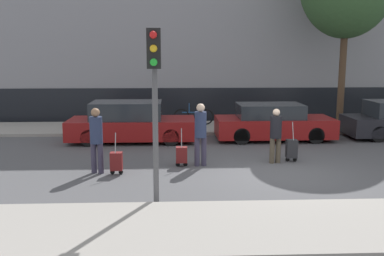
# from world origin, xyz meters

# --- Properties ---
(ground_plane) EXTENTS (80.00, 80.00, 0.00)m
(ground_plane) POSITION_xyz_m (0.00, 0.00, 0.00)
(ground_plane) COLOR #4C4C4F
(sidewalk_near) EXTENTS (28.00, 2.50, 0.12)m
(sidewalk_near) POSITION_xyz_m (0.00, -3.75, 0.06)
(sidewalk_near) COLOR gray
(sidewalk_near) RESTS_ON ground_plane
(sidewalk_far) EXTENTS (28.00, 3.00, 0.12)m
(sidewalk_far) POSITION_xyz_m (0.00, 7.00, 0.06)
(sidewalk_far) COLOR gray
(sidewalk_far) RESTS_ON ground_plane
(building_facade) EXTENTS (28.00, 2.83, 9.69)m
(building_facade) POSITION_xyz_m (0.00, 10.58, 4.83)
(building_facade) COLOR gray
(building_facade) RESTS_ON ground_plane
(parked_car_0) EXTENTS (4.62, 1.87, 1.48)m
(parked_car_0) POSITION_xyz_m (-4.44, 4.49, 0.68)
(parked_car_0) COLOR maroon
(parked_car_0) RESTS_ON ground_plane
(parked_car_1) EXTENTS (4.35, 1.80, 1.36)m
(parked_car_1) POSITION_xyz_m (0.88, 4.57, 0.64)
(parked_car_1) COLOR maroon
(parked_car_1) RESTS_ON ground_plane
(pedestrian_left) EXTENTS (0.34, 0.34, 1.78)m
(pedestrian_left) POSITION_xyz_m (-4.93, 0.21, 1.02)
(pedestrian_left) COLOR #383347
(pedestrian_left) RESTS_ON ground_plane
(trolley_left) EXTENTS (0.34, 0.29, 1.14)m
(trolley_left) POSITION_xyz_m (-4.40, 0.07, 0.36)
(trolley_left) COLOR maroon
(trolley_left) RESTS_ON ground_plane
(pedestrian_center) EXTENTS (0.35, 0.34, 1.82)m
(pedestrian_center) POSITION_xyz_m (-2.09, 0.86, 1.04)
(pedestrian_center) COLOR #383347
(pedestrian_center) RESTS_ON ground_plane
(trolley_center) EXTENTS (0.34, 0.29, 1.11)m
(trolley_center) POSITION_xyz_m (-2.64, 0.81, 0.34)
(trolley_center) COLOR maroon
(trolley_center) RESTS_ON ground_plane
(pedestrian_right) EXTENTS (0.34, 0.34, 1.62)m
(pedestrian_right) POSITION_xyz_m (0.15, 1.10, 0.92)
(pedestrian_right) COLOR #4C4233
(pedestrian_right) RESTS_ON ground_plane
(trolley_right) EXTENTS (0.34, 0.29, 1.21)m
(trolley_right) POSITION_xyz_m (0.68, 1.24, 0.39)
(trolley_right) COLOR #262628
(trolley_right) RESTS_ON ground_plane
(traffic_light) EXTENTS (0.28, 0.47, 3.71)m
(traffic_light) POSITION_xyz_m (-3.24, -2.36, 2.65)
(traffic_light) COLOR #515154
(traffic_light) RESTS_ON ground_plane
(parked_bicycle) EXTENTS (1.77, 0.06, 0.96)m
(parked_bicycle) POSITION_xyz_m (-1.98, 7.36, 0.49)
(parked_bicycle) COLOR black
(parked_bicycle) RESTS_ON sidewalk_far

